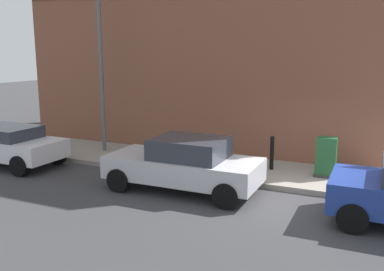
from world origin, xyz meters
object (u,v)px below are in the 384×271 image
at_px(car_silver, 185,164).
at_px(car_white, 5,144).
at_px(bollard_near_cabinet, 272,152).
at_px(bollard_far_kerb, 206,155).
at_px(lamppost, 101,62).
at_px(utility_cabinet, 326,159).

bearing_deg(car_silver, car_white, 0.19).
height_order(bollard_near_cabinet, bollard_far_kerb, same).
bearing_deg(car_white, bollard_near_cabinet, -162.12).
xyz_separation_m(car_white, lamppost, (2.55, -2.08, 2.61)).
distance_m(bollard_near_cabinet, lamppost, 6.68).
height_order(car_silver, lamppost, lamppost).
bearing_deg(lamppost, car_white, 140.78).
bearing_deg(car_white, bollard_far_kerb, -168.17).
relative_size(bollard_far_kerb, lamppost, 0.18).
xyz_separation_m(car_silver, bollard_far_kerb, (1.26, -0.08, -0.04)).
height_order(bollard_far_kerb, lamppost, lamppost).
distance_m(car_silver, lamppost, 5.69).
bearing_deg(bollard_far_kerb, lamppost, 74.75).
bearing_deg(car_white, lamppost, -128.71).
bearing_deg(car_silver, lamppost, -29.64).
xyz_separation_m(car_silver, bollard_near_cabinet, (2.52, -1.72, -0.04)).
relative_size(car_white, bollard_near_cabinet, 3.94).
xyz_separation_m(utility_cabinet, bollard_far_kerb, (-1.16, 3.24, 0.02)).
height_order(car_silver, bollard_near_cabinet, car_silver).
xyz_separation_m(car_white, utility_cabinet, (2.48, -9.83, -0.02)).
xyz_separation_m(bollard_far_kerb, lamppost, (1.23, 4.51, 2.60)).
relative_size(utility_cabinet, lamppost, 0.20).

